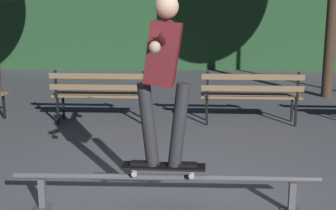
{
  "coord_description": "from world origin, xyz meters",
  "views": [
    {
      "loc": [
        0.18,
        -4.17,
        1.93
      ],
      "look_at": [
        -0.01,
        0.77,
        0.85
      ],
      "focal_mm": 50.14,
      "sensor_mm": 36.0,
      "label": 1
    }
  ],
  "objects": [
    {
      "name": "ground_plane",
      "position": [
        0.0,
        0.0,
        0.0
      ],
      "size": [
        90.0,
        90.0,
        0.0
      ],
      "primitive_type": "plane",
      "color": "slate"
    },
    {
      "name": "grind_rail",
      "position": [
        0.0,
        -0.03,
        0.28
      ],
      "size": [
        2.88,
        0.18,
        0.36
      ],
      "color": "slate",
      "rests_on": "ground"
    },
    {
      "name": "park_bench_right_center",
      "position": [
        1.23,
        3.23,
        0.54
      ],
      "size": [
        1.61,
        0.45,
        0.88
      ],
      "color": "black",
      "rests_on": "ground"
    },
    {
      "name": "park_bench_left_center",
      "position": [
        -1.19,
        3.23,
        0.54
      ],
      "size": [
        1.61,
        0.45,
        0.88
      ],
      "color": "black",
      "rests_on": "ground"
    },
    {
      "name": "skateboard",
      "position": [
        -0.02,
        -0.03,
        0.43
      ],
      "size": [
        0.79,
        0.24,
        0.09
      ],
      "color": "black",
      "rests_on": "grind_rail"
    },
    {
      "name": "skateboarder",
      "position": [
        -0.02,
        -0.03,
        1.37
      ],
      "size": [
        0.62,
        1.41,
        1.56
      ],
      "color": "black",
      "rests_on": "skateboard"
    },
    {
      "name": "hedge_backdrop",
      "position": [
        0.0,
        10.24,
        1.08
      ],
      "size": [
        24.0,
        1.2,
        2.17
      ],
      "primitive_type": "cube",
      "color": "#2D5B33",
      "rests_on": "ground"
    }
  ]
}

